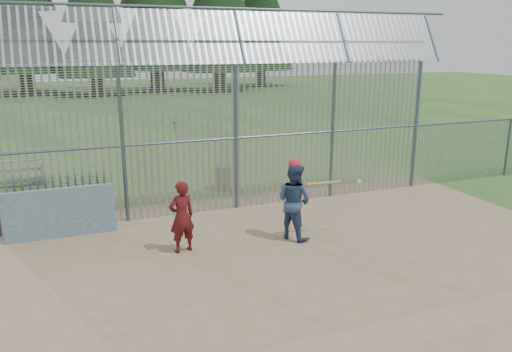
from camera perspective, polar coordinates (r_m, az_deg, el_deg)
name	(u,v)px	position (r m, az deg, el deg)	size (l,w,h in m)	color
ground	(289,255)	(11.07, 3.83, -8.99)	(120.00, 120.00, 0.00)	#2D511E
dirt_infield	(299,264)	(10.66, 4.98, -9.94)	(14.00, 10.00, 0.02)	#756047
dugout_wall	(61,213)	(12.65, -21.44, -3.95)	(2.50, 0.12, 1.20)	#38566B
batter	(294,201)	(11.68, 4.36, -2.89)	(0.88, 0.68, 1.81)	navy
onlooker	(182,217)	(11.02, -8.49, -4.63)	(0.59, 0.39, 1.61)	maroon
bg_kid_seated	(176,126)	(26.30, -9.14, 5.72)	(0.48, 0.20, 0.82)	slate
batting_gear	(300,168)	(11.49, 5.10, 0.95)	(1.74, 0.51, 0.67)	red
trash_can	(223,177)	(15.86, -3.84, -0.16)	(0.56, 0.56, 0.82)	gray
backstop_fence	(297,122)	(14.17, 4.73, 6.21)	(20.09, 0.81, 5.30)	#47566B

